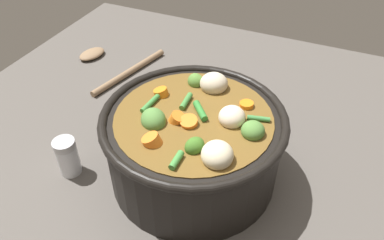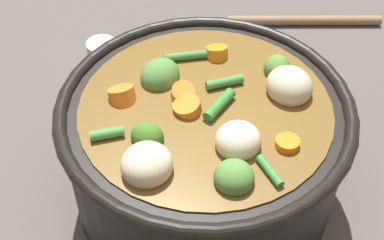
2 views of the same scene
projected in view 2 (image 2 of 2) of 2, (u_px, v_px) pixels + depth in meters
The scene contains 3 objects.
ground_plane at pixel (203, 188), 0.62m from camera, with size 1.10×1.10×0.00m, color #514C47.
cooking_pot at pixel (205, 146), 0.57m from camera, with size 0.29×0.29×0.15m.
salt_shaker at pixel (104, 65), 0.72m from camera, with size 0.04×0.04×0.07m.
Camera 2 is at (-0.10, -0.37, 0.50)m, focal length 52.15 mm.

